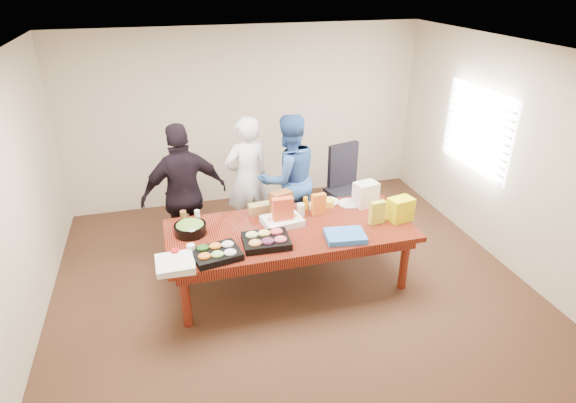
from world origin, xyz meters
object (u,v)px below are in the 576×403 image
object	(u,v)px
person_center	(247,179)
salad_bowl	(190,229)
sheet_cake	(282,221)
office_chair	(347,190)
person_right	(289,179)
conference_table	(290,256)

from	to	relation	value
person_center	salad_bowl	xyz separation A→B (m)	(-0.85, -1.04, -0.06)
sheet_cake	office_chair	bearing A→B (deg)	31.39
person_right	sheet_cake	xyz separation A→B (m)	(-0.34, -0.94, -0.10)
person_right	sheet_cake	size ratio (longest dim) A/B	3.99
office_chair	person_center	xyz separation A→B (m)	(-1.42, 0.08, 0.30)
conference_table	salad_bowl	world-z (taller)	salad_bowl
conference_table	person_right	xyz separation A→B (m)	(0.27, 1.06, 0.51)
person_center	salad_bowl	world-z (taller)	person_center
conference_table	person_center	size ratio (longest dim) A/B	1.61
conference_table	sheet_cake	world-z (taller)	sheet_cake
person_center	salad_bowl	bearing A→B (deg)	36.68
salad_bowl	sheet_cake	bearing A→B (deg)	-3.12
conference_table	salad_bowl	distance (m)	1.20
person_right	sheet_cake	distance (m)	1.00
person_center	conference_table	bearing A→B (deg)	87.67
sheet_cake	person_right	bearing A→B (deg)	62.04
person_center	office_chair	bearing A→B (deg)	162.52
office_chair	person_right	distance (m)	0.95
office_chair	person_right	world-z (taller)	person_right
person_center	sheet_cake	bearing A→B (deg)	85.79
person_center	salad_bowl	distance (m)	1.35
person_center	person_right	size ratio (longest dim) A/B	0.98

